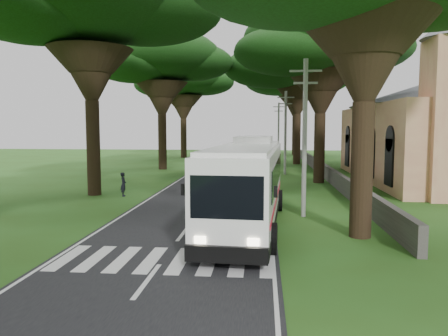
{
  "coord_description": "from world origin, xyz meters",
  "views": [
    {
      "loc": [
        3.44,
        -16.43,
        4.62
      ],
      "look_at": [
        1.12,
        8.94,
        2.2
      ],
      "focal_mm": 35.0,
      "sensor_mm": 36.0,
      "label": 1
    }
  ],
  "objects_px": {
    "coach_bus": "(247,183)",
    "pedestrian": "(123,184)",
    "pole_near": "(305,135)",
    "pole_mid": "(285,131)",
    "distant_car_a": "(208,160)",
    "distant_car_b": "(221,153)",
    "church": "(438,123)",
    "pole_far": "(279,130)"
  },
  "relations": [
    {
      "from": "church",
      "to": "pedestrian",
      "type": "distance_m",
      "value": 26.03
    },
    {
      "from": "distant_car_b",
      "to": "pole_far",
      "type": "bearing_deg",
      "value": -29.27
    },
    {
      "from": "pole_far",
      "to": "distant_car_b",
      "type": "height_order",
      "value": "pole_far"
    },
    {
      "from": "pole_far",
      "to": "pole_mid",
      "type": "bearing_deg",
      "value": -90.0
    },
    {
      "from": "pole_near",
      "to": "distant_car_a",
      "type": "xyz_separation_m",
      "value": [
        -8.5,
        28.04,
        -3.49
      ]
    },
    {
      "from": "distant_car_a",
      "to": "distant_car_b",
      "type": "bearing_deg",
      "value": -90.55
    },
    {
      "from": "church",
      "to": "pole_near",
      "type": "xyz_separation_m",
      "value": [
        -12.36,
        -15.55,
        -0.73
      ]
    },
    {
      "from": "coach_bus",
      "to": "distant_car_b",
      "type": "bearing_deg",
      "value": 100.93
    },
    {
      "from": "church",
      "to": "distant_car_a",
      "type": "bearing_deg",
      "value": 149.08
    },
    {
      "from": "distant_car_b",
      "to": "pedestrian",
      "type": "relative_size",
      "value": 2.34
    },
    {
      "from": "church",
      "to": "pole_mid",
      "type": "relative_size",
      "value": 3.0
    },
    {
      "from": "coach_bus",
      "to": "distant_car_b",
      "type": "relative_size",
      "value": 3.47
    },
    {
      "from": "distant_car_a",
      "to": "coach_bus",
      "type": "bearing_deg",
      "value": 100.03
    },
    {
      "from": "pole_mid",
      "to": "distant_car_a",
      "type": "relative_size",
      "value": 2.08
    },
    {
      "from": "pole_mid",
      "to": "coach_bus",
      "type": "height_order",
      "value": "pole_mid"
    },
    {
      "from": "pole_mid",
      "to": "pole_far",
      "type": "distance_m",
      "value": 20.0
    },
    {
      "from": "distant_car_a",
      "to": "pedestrian",
      "type": "height_order",
      "value": "pedestrian"
    },
    {
      "from": "pole_mid",
      "to": "pole_far",
      "type": "xyz_separation_m",
      "value": [
        0.0,
        20.0,
        0.0
      ]
    },
    {
      "from": "distant_car_b",
      "to": "pedestrian",
      "type": "bearing_deg",
      "value": -108.39
    },
    {
      "from": "church",
      "to": "distant_car_b",
      "type": "height_order",
      "value": "church"
    },
    {
      "from": "coach_bus",
      "to": "distant_car_a",
      "type": "relative_size",
      "value": 3.37
    },
    {
      "from": "pole_near",
      "to": "pedestrian",
      "type": "height_order",
      "value": "pole_near"
    },
    {
      "from": "church",
      "to": "distant_car_b",
      "type": "bearing_deg",
      "value": 127.92
    },
    {
      "from": "pole_far",
      "to": "distant_car_b",
      "type": "bearing_deg",
      "value": 164.71
    },
    {
      "from": "coach_bus",
      "to": "pole_near",
      "type": "bearing_deg",
      "value": 45.34
    },
    {
      "from": "church",
      "to": "coach_bus",
      "type": "distance_m",
      "value": 23.73
    },
    {
      "from": "pole_mid",
      "to": "pedestrian",
      "type": "relative_size",
      "value": 5.01
    },
    {
      "from": "pedestrian",
      "to": "coach_bus",
      "type": "bearing_deg",
      "value": -148.55
    },
    {
      "from": "pole_near",
      "to": "pole_mid",
      "type": "height_order",
      "value": "same"
    },
    {
      "from": "coach_bus",
      "to": "church",
      "type": "bearing_deg",
      "value": 53.63
    },
    {
      "from": "pole_near",
      "to": "pedestrian",
      "type": "relative_size",
      "value": 5.01
    },
    {
      "from": "pole_near",
      "to": "pole_far",
      "type": "bearing_deg",
      "value": 90.0
    },
    {
      "from": "pole_far",
      "to": "distant_car_b",
      "type": "xyz_separation_m",
      "value": [
        -8.5,
        2.32,
        -3.53
      ]
    },
    {
      "from": "coach_bus",
      "to": "distant_car_a",
      "type": "bearing_deg",
      "value": 104.26
    },
    {
      "from": "pole_near",
      "to": "pole_mid",
      "type": "bearing_deg",
      "value": 90.0
    },
    {
      "from": "pole_mid",
      "to": "pedestrian",
      "type": "distance_m",
      "value": 18.65
    },
    {
      "from": "church",
      "to": "pole_mid",
      "type": "bearing_deg",
      "value": 160.19
    },
    {
      "from": "coach_bus",
      "to": "pedestrian",
      "type": "relative_size",
      "value": 8.13
    },
    {
      "from": "church",
      "to": "distant_car_a",
      "type": "xyz_separation_m",
      "value": [
        -20.86,
        12.49,
        -4.22
      ]
    },
    {
      "from": "pole_mid",
      "to": "pole_near",
      "type": "bearing_deg",
      "value": -90.0
    },
    {
      "from": "pole_far",
      "to": "distant_car_a",
      "type": "xyz_separation_m",
      "value": [
        -8.5,
        -11.96,
        -3.49
      ]
    },
    {
      "from": "pole_near",
      "to": "coach_bus",
      "type": "xyz_separation_m",
      "value": [
        -2.8,
        -2.49,
        -2.14
      ]
    }
  ]
}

